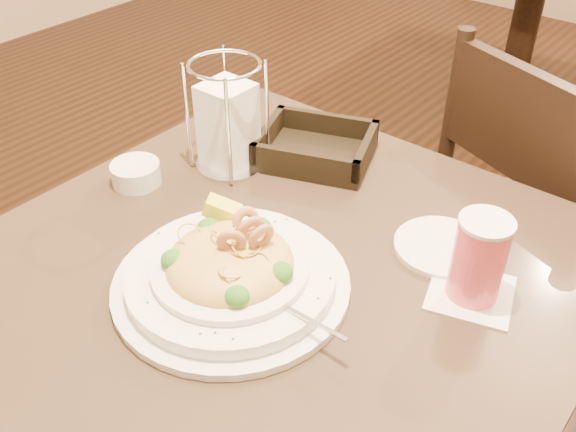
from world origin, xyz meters
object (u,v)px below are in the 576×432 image
Objects in this scene: main_table at (281,363)px; bread_basket at (316,149)px; butter_ramekin at (136,173)px; pasta_bowl at (231,271)px; drink_glass at (479,259)px; dining_chair_near at (533,228)px; side_plate at (442,247)px; napkin_caddy at (228,123)px.

main_table is 0.41m from bread_basket.
butter_ramekin is (-0.20, -0.27, -0.00)m from bread_basket.
pasta_bowl is (-0.02, -0.09, 0.27)m from main_table.
butter_ramekin is at bearing 163.81° from pasta_bowl.
drink_glass is (0.28, 0.21, 0.03)m from pasta_bowl.
drink_glass reaches higher than butter_ramekin.
side_plate is (-0.01, -0.49, 0.25)m from dining_chair_near.
dining_chair_near is 3.65× the size of bread_basket.
napkin_caddy is at bearing 133.58° from pasta_bowl.
drink_glass reaches higher than bread_basket.
dining_chair_near reaches higher than side_plate.
main_table is 10.07× the size of butter_ramekin.
main_table is at bearing 76.04° from pasta_bowl.
pasta_bowl is (-0.21, -0.76, 0.28)m from dining_chair_near.
dining_chair_near is at bearing 88.63° from side_plate.
butter_ramekin is at bearing -126.69° from bread_basket.
drink_glass is 0.58× the size of bread_basket.
side_plate is (0.32, -0.09, -0.02)m from bread_basket.
napkin_caddy reaches higher than bread_basket.
napkin_caddy reaches higher than drink_glass.
butter_ramekin is at bearing -161.07° from side_plate.
dining_chair_near is 4.44× the size of napkin_caddy.
drink_glass reaches higher than pasta_bowl.
main_table is 6.06× the size of drink_glass.
drink_glass is 0.12m from side_plate.
napkin_caddy is at bearing 147.85° from main_table.
pasta_bowl is at bearing -71.57° from bread_basket.
side_plate is at bearing -16.06° from bread_basket.
drink_glass is at bearing 36.61° from pasta_bowl.
bread_basket is at bearing 117.04° from main_table.
dining_chair_near is 0.84m from pasta_bowl.
drink_glass is 0.97× the size of side_plate.
main_table is at bearing 95.58° from dining_chair_near.
butter_ramekin reaches higher than main_table.
dining_chair_near reaches higher than main_table.
dining_chair_near is 0.58m from bread_basket.
pasta_bowl reaches higher than bread_basket.
dining_chair_near is 0.64m from drink_glass.
butter_ramekin is (-0.54, -0.67, 0.26)m from dining_chair_near.
bread_basket is (-0.33, -0.39, 0.26)m from dining_chair_near.
bread_basket reaches higher than side_plate.
side_plate reaches higher than main_table.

